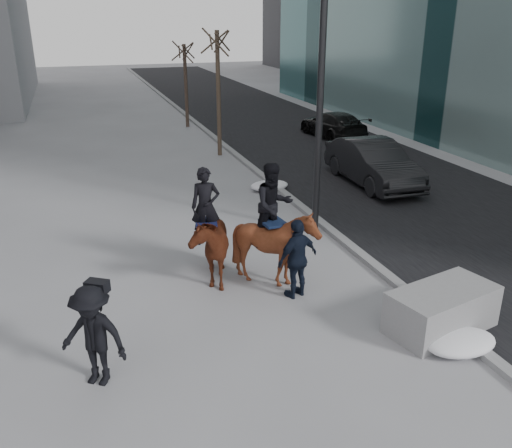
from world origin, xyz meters
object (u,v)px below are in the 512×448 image
object	(u,v)px
car_near	(373,163)
mounted_left	(208,239)
planter	(442,309)
mounted_right	(275,238)

from	to	relation	value
car_near	mounted_left	distance (m)	9.04
planter	mounted_left	xyz separation A→B (m)	(-3.69, 3.55, 0.54)
planter	mounted_left	distance (m)	5.14
planter	car_near	distance (m)	9.59
mounted_left	car_near	bearing A→B (deg)	36.13
car_near	mounted_right	size ratio (longest dim) A/B	1.72
planter	car_near	xyz separation A→B (m)	(3.61, 8.87, 0.36)
planter	mounted_right	xyz separation A→B (m)	(-2.35, 2.83, 0.68)
mounted_right	mounted_left	bearing A→B (deg)	151.77
planter	mounted_right	size ratio (longest dim) A/B	0.77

